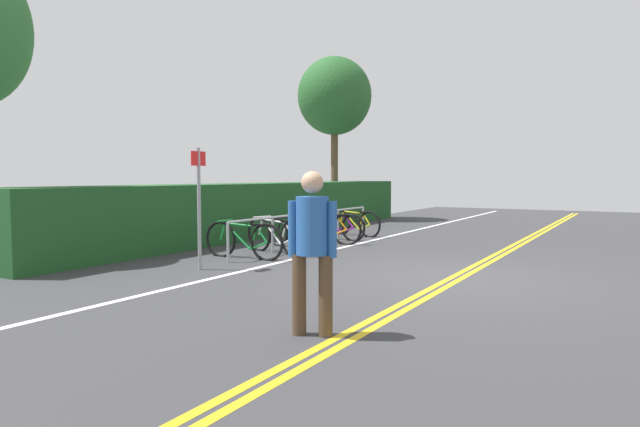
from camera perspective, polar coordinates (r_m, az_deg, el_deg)
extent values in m
cube|color=#353538|center=(9.05, 13.83, -6.48)|extent=(38.23, 13.42, 0.05)
cube|color=gold|center=(9.02, 14.33, -6.34)|extent=(34.40, 0.10, 0.00)
cube|color=gold|center=(9.07, 13.35, -6.28)|extent=(34.40, 0.10, 0.00)
cube|color=white|center=(10.41, -3.67, -4.87)|extent=(34.40, 0.12, 0.00)
cylinder|color=#9EA0A5|center=(10.37, -9.36, -2.92)|extent=(0.05, 0.05, 0.73)
cylinder|color=#9EA0A5|center=(11.50, -4.85, -2.22)|extent=(0.05, 0.05, 0.73)
cylinder|color=#9EA0A5|center=(12.68, -1.17, -1.64)|extent=(0.05, 0.05, 0.73)
cylinder|color=#9EA0A5|center=(13.91, 1.87, -1.15)|extent=(0.05, 0.05, 0.73)
cylinder|color=#9EA0A5|center=(15.18, 4.40, -0.75)|extent=(0.05, 0.05, 0.73)
cylinder|color=#9EA0A5|center=(12.65, -1.17, 0.01)|extent=(5.69, 0.04, 0.04)
torus|color=black|center=(11.15, -10.06, -2.60)|extent=(0.07, 0.73, 0.73)
torus|color=black|center=(10.50, -5.43, -2.96)|extent=(0.07, 0.73, 0.73)
cylinder|color=#198C38|center=(10.89, -8.40, -2.29)|extent=(0.05, 0.62, 0.50)
cylinder|color=#198C38|center=(10.83, -8.11, -1.15)|extent=(0.05, 0.74, 0.07)
cylinder|color=#198C38|center=(10.67, -6.81, -2.49)|extent=(0.04, 0.18, 0.45)
cylinder|color=#198C38|center=(10.62, -6.28, -3.30)|extent=(0.04, 0.40, 0.19)
cylinder|color=#198C38|center=(10.55, -5.97, -2.14)|extent=(0.04, 0.27, 0.31)
cylinder|color=#198C38|center=(11.10, -9.85, -1.79)|extent=(0.04, 0.14, 0.33)
cube|color=black|center=(10.60, -6.51, -1.17)|extent=(0.08, 0.20, 0.05)
cylinder|color=#198C38|center=(11.05, -9.65, -0.72)|extent=(0.46, 0.04, 0.03)
torus|color=black|center=(11.90, -6.22, -2.12)|extent=(0.25, 0.74, 0.75)
torus|color=black|center=(11.08, -2.72, -2.54)|extent=(0.25, 0.74, 0.75)
cylinder|color=white|center=(11.58, -4.97, -1.85)|extent=(0.20, 0.61, 0.51)
cylinder|color=white|center=(11.51, -4.75, -0.76)|extent=(0.23, 0.72, 0.07)
cylinder|color=white|center=(11.30, -3.77, -2.07)|extent=(0.08, 0.18, 0.46)
cylinder|color=white|center=(11.23, -3.37, -2.86)|extent=(0.14, 0.39, 0.19)
cylinder|color=white|center=(11.15, -3.13, -1.74)|extent=(0.10, 0.27, 0.32)
cylinder|color=white|center=(11.84, -6.06, -1.35)|extent=(0.07, 0.15, 0.34)
cube|color=black|center=(11.23, -3.54, -0.80)|extent=(0.13, 0.21, 0.05)
cylinder|color=white|center=(11.78, -5.90, -0.33)|extent=(0.45, 0.15, 0.03)
torus|color=black|center=(12.69, -4.32, -1.94)|extent=(0.19, 0.66, 0.66)
torus|color=black|center=(11.96, -0.84, -2.29)|extent=(0.19, 0.66, 0.66)
cylinder|color=black|center=(12.40, -3.06, -1.72)|extent=(0.16, 0.59, 0.45)
cylinder|color=black|center=(12.34, -2.84, -0.84)|extent=(0.18, 0.71, 0.07)
cylinder|color=black|center=(12.16, -1.87, -1.90)|extent=(0.07, 0.17, 0.40)
cylinder|color=black|center=(12.09, -1.48, -2.54)|extent=(0.11, 0.38, 0.17)
cylinder|color=black|center=(12.03, -1.24, -1.64)|extent=(0.09, 0.26, 0.28)
cylinder|color=black|center=(12.64, -4.16, -1.32)|extent=(0.06, 0.14, 0.30)
cube|color=black|center=(12.09, -1.64, -0.86)|extent=(0.12, 0.21, 0.05)
cylinder|color=black|center=(12.59, -4.00, -0.46)|extent=(0.46, 0.12, 0.03)
torus|color=black|center=(13.31, -1.55, -1.47)|extent=(0.12, 0.75, 0.75)
torus|color=black|center=(12.87, 2.70, -1.66)|extent=(0.12, 0.75, 0.75)
cylinder|color=orange|center=(13.13, 0.01, -1.16)|extent=(0.09, 0.61, 0.51)
cylinder|color=orange|center=(13.08, 0.28, -0.19)|extent=(0.10, 0.73, 0.07)
cylinder|color=orange|center=(12.98, 1.46, -1.30)|extent=(0.05, 0.18, 0.46)
cylinder|color=orange|center=(12.95, 1.93, -1.97)|extent=(0.07, 0.39, 0.19)
cylinder|color=orange|center=(12.90, 2.22, -0.99)|extent=(0.06, 0.26, 0.32)
cylinder|color=orange|center=(13.27, -1.35, -0.77)|extent=(0.05, 0.14, 0.34)
cube|color=black|center=(12.94, 1.74, -0.19)|extent=(0.10, 0.21, 0.05)
cylinder|color=orange|center=(13.23, -1.14, 0.14)|extent=(0.46, 0.07, 0.03)
torus|color=black|center=(14.24, -0.21, -1.24)|extent=(0.13, 0.69, 0.69)
torus|color=black|center=(13.62, 3.40, -1.48)|extent=(0.13, 0.69, 0.69)
cylinder|color=purple|center=(13.99, 1.11, -1.01)|extent=(0.11, 0.61, 0.47)
cylinder|color=purple|center=(13.94, 1.34, -0.18)|extent=(0.12, 0.73, 0.07)
cylinder|color=purple|center=(13.79, 2.34, -1.15)|extent=(0.06, 0.18, 0.42)
cylinder|color=purple|center=(13.73, 2.74, -1.73)|extent=(0.08, 0.39, 0.18)
cylinder|color=purple|center=(13.68, 2.99, -0.89)|extent=(0.07, 0.26, 0.29)
cylinder|color=purple|center=(14.19, -0.03, -0.65)|extent=(0.05, 0.14, 0.31)
cube|color=black|center=(13.73, 2.58, -0.18)|extent=(0.10, 0.21, 0.05)
cylinder|color=purple|center=(14.14, 0.14, 0.15)|extent=(0.46, 0.08, 0.03)
torus|color=black|center=(15.13, 2.11, -0.91)|extent=(0.21, 0.70, 0.70)
torus|color=black|center=(14.50, 5.07, -1.13)|extent=(0.21, 0.70, 0.70)
cylinder|color=yellow|center=(14.88, 3.19, -0.68)|extent=(0.16, 0.56, 0.48)
cylinder|color=yellow|center=(14.83, 3.39, 0.11)|extent=(0.19, 0.67, 0.07)
cylinder|color=yellow|center=(14.67, 4.20, -0.82)|extent=(0.07, 0.17, 0.43)
cylinder|color=yellow|center=(14.61, 4.54, -1.38)|extent=(0.12, 0.36, 0.18)
cylinder|color=yellow|center=(14.56, 4.74, -0.57)|extent=(0.09, 0.25, 0.30)
cylinder|color=yellow|center=(15.09, 2.26, -0.34)|extent=(0.07, 0.14, 0.32)
cube|color=black|center=(14.61, 4.41, 0.11)|extent=(0.12, 0.21, 0.05)
cylinder|color=yellow|center=(15.04, 2.40, 0.42)|extent=(0.45, 0.13, 0.03)
cylinder|color=#4C3826|center=(5.56, 0.58, -8.37)|extent=(0.14, 0.14, 0.81)
cylinder|color=#4C3826|center=(5.62, -2.13, -8.24)|extent=(0.14, 0.14, 0.81)
cylinder|color=#2659A5|center=(5.48, -0.79, -1.25)|extent=(0.32, 0.32, 0.57)
sphere|color=tan|center=(5.46, -0.79, 3.19)|extent=(0.22, 0.22, 0.22)
cylinder|color=#2659A5|center=(5.44, 1.26, -1.64)|extent=(0.09, 0.09, 0.55)
cylinder|color=#2659A5|center=(5.54, -2.80, -1.55)|extent=(0.09, 0.09, 0.55)
cylinder|color=gray|center=(9.59, -12.20, 0.44)|extent=(0.06, 0.06, 2.05)
cube|color=red|center=(9.58, -12.27, 5.49)|extent=(0.36, 0.06, 0.24)
cube|color=#1C4C21|center=(15.23, -5.98, 0.49)|extent=(14.69, 1.37, 1.38)
cylinder|color=brown|center=(20.43, 1.47, 3.90)|extent=(0.26, 0.26, 3.20)
ellipsoid|color=#235626|center=(20.63, 1.49, 11.87)|extent=(2.66, 2.66, 2.80)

